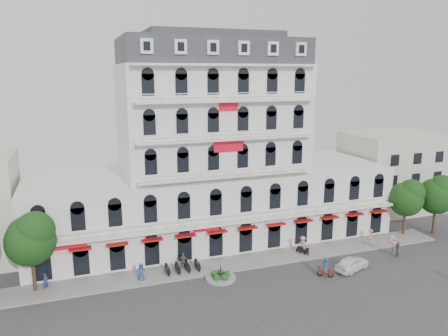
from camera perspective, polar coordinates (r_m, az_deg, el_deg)
ground at (r=42.98m, az=6.24°, el=-17.01°), size 120.00×120.00×0.00m
sidewalk at (r=50.30m, az=1.72°, el=-12.27°), size 53.00×4.00×0.16m
main_building at (r=55.33m, az=-1.57°, el=0.81°), size 45.00×15.00×25.80m
flank_building_east at (r=72.61m, az=21.07°, el=-0.44°), size 14.00×10.00×12.00m
traffic_island at (r=46.74m, az=-0.45°, el=-14.03°), size 3.20×3.20×1.60m
parked_scooter_row at (r=48.43m, az=-5.42°, el=-13.44°), size 4.40×1.80×1.10m
tree_west_inner at (r=45.94m, az=-23.93°, el=-8.26°), size 4.76×4.76×8.25m
tree_east_inner at (r=61.67m, az=22.77°, el=-3.50°), size 4.40×4.37×7.57m
tree_east_outer at (r=63.62m, az=26.08°, el=-3.02°), size 4.65×4.65×8.05m
parked_car at (r=50.45m, az=16.36°, el=-11.86°), size 4.81×3.24×1.52m
rider_east at (r=48.07m, az=13.14°, el=-12.50°), size 1.44×1.17×2.18m
rider_center at (r=52.77m, az=10.23°, el=-9.86°), size 1.21×1.53×2.35m
pedestrian_left at (r=46.84m, az=-10.76°, el=-13.23°), size 1.04×0.76×1.94m
pedestrian_mid at (r=48.70m, az=-5.32°, el=-12.03°), size 1.23×0.94×1.94m
pedestrian_right at (r=59.07m, az=18.58°, el=-8.33°), size 1.16×0.82×1.64m
pedestrian_far at (r=47.70m, az=-22.25°, el=-13.60°), size 0.74×0.77×1.78m
balloon_vendor at (r=55.23m, az=21.54°, el=-9.53°), size 1.47×1.38×2.45m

